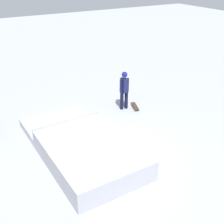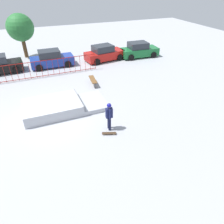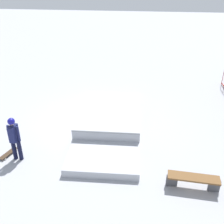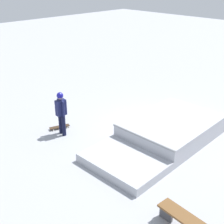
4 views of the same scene
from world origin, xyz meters
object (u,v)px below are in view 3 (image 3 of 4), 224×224
object	(u,v)px
skater	(14,136)
skateboard	(9,153)
park_bench	(193,180)
skate_ramp	(109,123)

from	to	relation	value
skater	skateboard	distance (m)	1.06
park_bench	skate_ramp	bearing A→B (deg)	-136.58
skate_ramp	skater	xyz separation A→B (m)	(2.33, -3.07, 0.69)
skate_ramp	skateboard	distance (m)	4.14
skate_ramp	park_bench	size ratio (longest dim) A/B	3.29
skate_ramp	skater	distance (m)	3.91
skate_ramp	skater	world-z (taller)	skater
skate_ramp	skateboard	size ratio (longest dim) A/B	6.64
skate_ramp	park_bench	bearing A→B (deg)	42.33
park_bench	skater	bearing A→B (deg)	-98.14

